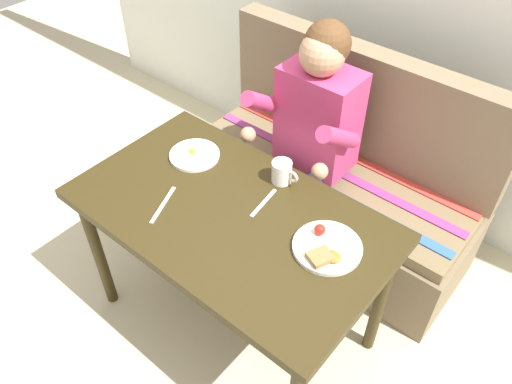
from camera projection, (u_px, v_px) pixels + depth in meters
name	position (u px, v px, depth m)	size (l,w,h in m)	color
ground_plane	(236.00, 320.00, 2.38)	(8.00, 8.00, 0.00)	beige
table	(231.00, 226.00, 1.94)	(1.20, 0.70, 0.73)	#322811
couch	(333.00, 184.00, 2.58)	(1.44, 0.56, 1.00)	#76644B
person	(309.00, 129.00, 2.23)	(0.45, 0.61, 1.21)	#C0386A
plate_breakfast	(326.00, 248.00, 1.74)	(0.24, 0.24, 0.05)	white
plate_eggs	(194.00, 155.00, 2.10)	(0.21, 0.21, 0.04)	white
coffee_mug	(282.00, 172.00, 1.97)	(0.12, 0.08, 0.09)	white
fork	(264.00, 203.00, 1.91)	(0.01, 0.17, 0.01)	silver
knife	(163.00, 205.00, 1.90)	(0.01, 0.20, 0.01)	silver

